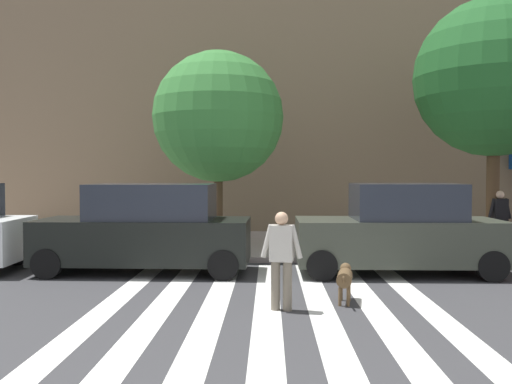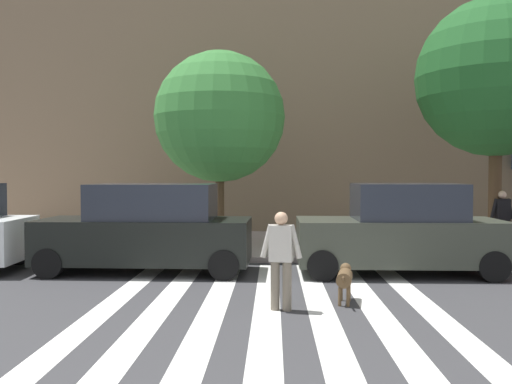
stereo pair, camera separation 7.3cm
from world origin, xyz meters
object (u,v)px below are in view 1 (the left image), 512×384
(parked_car_behind_first, at_px, (146,230))
(street_tree_middle, at_px, (495,78))
(parked_car_third_in_line, at_px, (400,231))
(street_tree_nearest, at_px, (218,117))
(pedestrian_dog_walker, at_px, (282,255))
(pedestrian_bystander, at_px, (500,217))
(dog_on_leash, at_px, (345,278))

(parked_car_behind_first, relative_size, street_tree_middle, 0.70)
(parked_car_third_in_line, relative_size, street_tree_nearest, 0.81)
(street_tree_nearest, height_order, pedestrian_dog_walker, street_tree_nearest)
(parked_car_third_in_line, bearing_deg, pedestrian_bystander, 38.42)
(parked_car_third_in_line, xyz_separation_m, dog_on_leash, (-1.61, -2.75, -0.52))
(pedestrian_dog_walker, relative_size, pedestrian_bystander, 1.00)
(parked_car_third_in_line, bearing_deg, street_tree_nearest, 143.04)
(parked_car_third_in_line, bearing_deg, dog_on_leash, -120.35)
(street_tree_middle, bearing_deg, parked_car_behind_first, -162.48)
(street_tree_nearest, bearing_deg, parked_car_behind_first, -111.92)
(street_tree_middle, distance_m, pedestrian_bystander, 3.80)
(pedestrian_dog_walker, bearing_deg, pedestrian_bystander, 44.46)
(parked_car_third_in_line, xyz_separation_m, pedestrian_bystander, (3.34, 2.65, 0.11))
(street_tree_nearest, relative_size, street_tree_middle, 0.81)
(parked_car_third_in_line, relative_size, street_tree_middle, 0.66)
(street_tree_nearest, xyz_separation_m, street_tree_middle, (7.62, -0.49, 1.00))
(street_tree_nearest, bearing_deg, street_tree_middle, -3.67)
(pedestrian_dog_walker, bearing_deg, parked_car_behind_first, 132.22)
(street_tree_nearest, bearing_deg, pedestrian_bystander, -4.90)
(parked_car_behind_first, height_order, pedestrian_dog_walker, parked_car_behind_first)
(street_tree_nearest, relative_size, pedestrian_bystander, 3.41)
(parked_car_behind_first, bearing_deg, street_tree_middle, 17.52)
(pedestrian_dog_walker, bearing_deg, parked_car_third_in_line, 50.45)
(parked_car_third_in_line, relative_size, pedestrian_bystander, 2.76)
(parked_car_third_in_line, distance_m, street_tree_nearest, 6.23)
(dog_on_leash, xyz_separation_m, pedestrian_bystander, (4.95, 5.40, 0.63))
(street_tree_middle, xyz_separation_m, pedestrian_dog_walker, (-5.95, -6.14, -3.95))
(pedestrian_bystander, bearing_deg, parked_car_third_in_line, -141.58)
(pedestrian_dog_walker, distance_m, dog_on_leash, 1.35)
(parked_car_third_in_line, height_order, street_tree_nearest, street_tree_nearest)
(parked_car_behind_first, xyz_separation_m, dog_on_leash, (4.13, -2.75, -0.53))
(parked_car_behind_first, distance_m, street_tree_nearest, 4.60)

